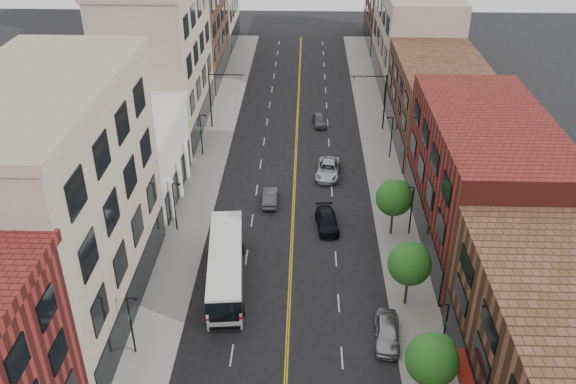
# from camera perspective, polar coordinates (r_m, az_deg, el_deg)

# --- Properties ---
(sidewalk_left) EXTENTS (4.00, 110.00, 0.15)m
(sidewalk_left) POSITION_cam_1_polar(r_m,az_deg,el_deg) (68.27, -7.78, 1.58)
(sidewalk_left) COLOR gray
(sidewalk_left) RESTS_ON ground
(sidewalk_right) EXTENTS (4.00, 110.00, 0.15)m
(sidewalk_right) POSITION_cam_1_polar(r_m,az_deg,el_deg) (67.94, 9.11, 1.32)
(sidewalk_right) COLOR gray
(sidewalk_right) RESTS_ON ground
(bldg_l_tanoffice) EXTENTS (10.00, 22.00, 18.00)m
(bldg_l_tanoffice) POSITION_cam_1_polar(r_m,az_deg,el_deg) (47.45, -20.91, -1.64)
(bldg_l_tanoffice) COLOR gray
(bldg_l_tanoffice) RESTS_ON ground
(bldg_l_white) EXTENTS (10.00, 14.00, 8.00)m
(bldg_l_white) POSITION_cam_1_polar(r_m,az_deg,el_deg) (64.57, -14.70, 2.99)
(bldg_l_white) COLOR silver
(bldg_l_white) RESTS_ON ground
(bldg_l_far_a) EXTENTS (10.00, 20.00, 18.00)m
(bldg_l_far_a) POSITION_cam_1_polar(r_m,az_deg,el_deg) (77.91, -11.99, 12.03)
(bldg_l_far_a) COLOR gray
(bldg_l_far_a) RESTS_ON ground
(bldg_l_far_b) EXTENTS (10.00, 20.00, 15.00)m
(bldg_l_far_b) POSITION_cam_1_polar(r_m,az_deg,el_deg) (97.09, -9.32, 14.93)
(bldg_l_far_b) COLOR #513320
(bldg_l_far_b) RESTS_ON ground
(bldg_r_mid) EXTENTS (10.00, 22.00, 12.00)m
(bldg_r_mid) POSITION_cam_1_polar(r_m,az_deg,el_deg) (57.12, 17.74, 1.05)
(bldg_r_mid) COLOR #5D1C18
(bldg_r_mid) RESTS_ON ground
(bldg_r_far_a) EXTENTS (10.00, 20.00, 10.00)m
(bldg_r_far_a) POSITION_cam_1_polar(r_m,az_deg,el_deg) (76.00, 13.89, 8.12)
(bldg_r_far_a) COLOR #513320
(bldg_r_far_a) RESTS_ON ground
(bldg_r_far_b) EXTENTS (10.00, 22.00, 14.00)m
(bldg_r_far_b) POSITION_cam_1_polar(r_m,az_deg,el_deg) (94.93, 11.73, 14.04)
(bldg_r_far_b) COLOR gray
(bldg_r_far_b) RESTS_ON ground
(bldg_r_far_c) EXTENTS (10.00, 18.00, 11.00)m
(bldg_r_far_c) POSITION_cam_1_polar(r_m,az_deg,el_deg) (114.42, 10.14, 16.13)
(bldg_r_far_c) COLOR #513320
(bldg_r_far_c) RESTS_ON ground
(tree_r_1) EXTENTS (3.40, 3.40, 5.59)m
(tree_r_1) POSITION_cam_1_polar(r_m,az_deg,el_deg) (40.78, 13.45, -14.89)
(tree_r_1) COLOR black
(tree_r_1) RESTS_ON sidewalk_right
(tree_r_2) EXTENTS (3.40, 3.40, 5.59)m
(tree_r_2) POSITION_cam_1_polar(r_m,az_deg,el_deg) (48.22, 11.41, -6.49)
(tree_r_2) COLOR black
(tree_r_2) RESTS_ON sidewalk_right
(tree_r_3) EXTENTS (3.40, 3.40, 5.59)m
(tree_r_3) POSITION_cam_1_polar(r_m,az_deg,el_deg) (56.46, 9.99, -0.43)
(tree_r_3) COLOR black
(tree_r_3) RESTS_ON sidewalk_right
(lamp_l_1) EXTENTS (0.81, 0.55, 5.05)m
(lamp_l_1) POSITION_cam_1_polar(r_m,az_deg,el_deg) (45.20, -14.45, -11.72)
(lamp_l_1) COLOR black
(lamp_l_1) RESTS_ON sidewalk_left
(lamp_l_2) EXTENTS (0.81, 0.55, 5.05)m
(lamp_l_2) POSITION_cam_1_polar(r_m,az_deg,el_deg) (57.66, -10.53, -1.13)
(lamp_l_2) COLOR black
(lamp_l_2) RESTS_ON sidewalk_left
(lamp_l_3) EXTENTS (0.81, 0.55, 5.05)m
(lamp_l_3) POSITION_cam_1_polar(r_m,az_deg,el_deg) (71.55, -8.10, 5.55)
(lamp_l_3) COLOR black
(lamp_l_3) RESTS_ON sidewalk_left
(lamp_r_1) EXTENTS (0.81, 0.55, 5.05)m
(lamp_r_1) POSITION_cam_1_polar(r_m,az_deg,el_deg) (44.66, 14.40, -12.32)
(lamp_r_1) COLOR black
(lamp_r_1) RESTS_ON sidewalk_right
(lamp_r_2) EXTENTS (0.81, 0.55, 5.05)m
(lamp_r_2) POSITION_cam_1_polar(r_m,az_deg,el_deg) (57.24, 11.44, -1.48)
(lamp_r_2) COLOR black
(lamp_r_2) RESTS_ON sidewalk_right
(lamp_r_3) EXTENTS (0.81, 0.55, 5.05)m
(lamp_r_3) POSITION_cam_1_polar(r_m,az_deg,el_deg) (71.21, 9.63, 5.29)
(lamp_r_3) COLOR black
(lamp_r_3) RESTS_ON sidewalk_right
(signal_mast_left) EXTENTS (4.49, 0.18, 7.20)m
(signal_mast_left) POSITION_cam_1_polar(r_m,az_deg,el_deg) (78.07, -6.78, 9.12)
(signal_mast_left) COLOR black
(signal_mast_left) RESTS_ON sidewalk_left
(signal_mast_right) EXTENTS (4.49, 0.18, 7.20)m
(signal_mast_right) POSITION_cam_1_polar(r_m,az_deg,el_deg) (77.78, 8.55, 8.91)
(signal_mast_right) COLOR black
(signal_mast_right) RESTS_ON sidewalk_right
(city_bus) EXTENTS (3.90, 12.60, 3.19)m
(city_bus) POSITION_cam_1_polar(r_m,az_deg,el_deg) (51.16, -5.84, -6.73)
(city_bus) COLOR silver
(city_bus) RESTS_ON ground
(car_parked_far) EXTENTS (2.24, 4.79, 1.59)m
(car_parked_far) POSITION_cam_1_polar(r_m,az_deg,el_deg) (46.84, 9.27, -12.84)
(car_parked_far) COLOR #97999E
(car_parked_far) RESTS_ON ground
(car_lane_behind) EXTENTS (1.56, 4.17, 1.36)m
(car_lane_behind) POSITION_cam_1_polar(r_m,az_deg,el_deg) (62.30, -1.70, -0.49)
(car_lane_behind) COLOR #47464B
(car_lane_behind) RESTS_ON ground
(car_lane_a) EXTENTS (2.46, 5.00, 1.40)m
(car_lane_a) POSITION_cam_1_polar(r_m,az_deg,el_deg) (58.56, 3.66, -2.72)
(car_lane_a) COLOR black
(car_lane_a) RESTS_ON ground
(car_lane_b) EXTENTS (3.09, 5.70, 1.52)m
(car_lane_b) POSITION_cam_1_polar(r_m,az_deg,el_deg) (67.53, 3.78, 2.13)
(car_lane_b) COLOR #B7BCC0
(car_lane_b) RESTS_ON ground
(car_lane_c) EXTENTS (1.99, 4.10, 1.35)m
(car_lane_c) POSITION_cam_1_polar(r_m,az_deg,el_deg) (79.92, 2.96, 6.73)
(car_lane_c) COLOR #505055
(car_lane_c) RESTS_ON ground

